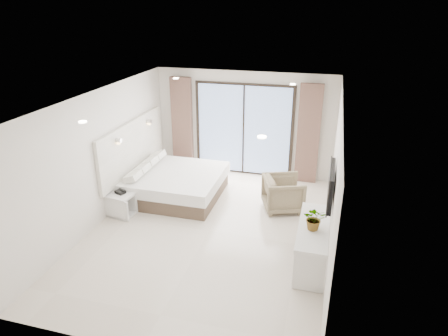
{
  "coord_description": "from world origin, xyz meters",
  "views": [
    {
      "loc": [
        2.11,
        -6.59,
        4.28
      ],
      "look_at": [
        0.2,
        0.4,
        1.24
      ],
      "focal_mm": 32.0,
      "sensor_mm": 36.0,
      "label": 1
    }
  ],
  "objects_px": {
    "console_desk": "(313,236)",
    "armchair": "(283,192)",
    "nightstand": "(121,205)",
    "bed": "(175,184)"
  },
  "relations": [
    {
      "from": "nightstand",
      "to": "console_desk",
      "type": "xyz_separation_m",
      "value": [
        4.06,
        -0.68,
        0.32
      ]
    },
    {
      "from": "console_desk",
      "to": "armchair",
      "type": "distance_m",
      "value": 2.03
    },
    {
      "from": "armchair",
      "to": "console_desk",
      "type": "bearing_deg",
      "value": -178.48
    },
    {
      "from": "console_desk",
      "to": "nightstand",
      "type": "bearing_deg",
      "value": 170.43
    },
    {
      "from": "nightstand",
      "to": "armchair",
      "type": "relative_size",
      "value": 0.72
    },
    {
      "from": "bed",
      "to": "armchair",
      "type": "distance_m",
      "value": 2.54
    },
    {
      "from": "bed",
      "to": "armchair",
      "type": "bearing_deg",
      "value": 0.46
    },
    {
      "from": "nightstand",
      "to": "bed",
      "type": "bearing_deg",
      "value": 64.99
    },
    {
      "from": "armchair",
      "to": "nightstand",
      "type": "bearing_deg",
      "value": 89.75
    },
    {
      "from": "console_desk",
      "to": "armchair",
      "type": "height_order",
      "value": "armchair"
    }
  ]
}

